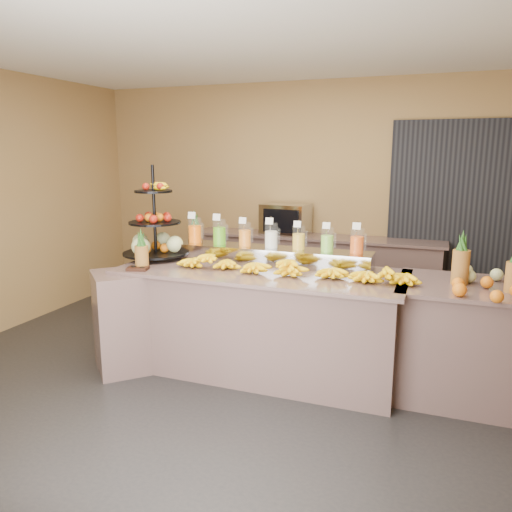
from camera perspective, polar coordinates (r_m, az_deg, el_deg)
The scene contains 20 objects.
ground at distance 4.40m, azimuth -0.92°, elevation -14.34°, with size 6.00×6.00×0.00m, color black.
room_envelope at distance 4.64m, azimuth 4.82°, elevation 10.97°, with size 6.04×5.02×2.82m.
buffet_counter at distance 4.49m, azimuth -1.09°, elevation -7.38°, with size 2.75×1.25×0.93m.
right_counter at distance 4.34m, azimuth 22.83°, elevation -8.99°, with size 1.08×0.88×0.93m.
back_ledge at distance 6.28m, azimuth 6.61°, elevation -1.85°, with size 3.10×0.55×0.93m.
pitcher_tray at distance 4.59m, azimuth 1.74°, elevation 0.05°, with size 1.85×0.30×0.15m, color gray.
juice_pitcher_orange_a at distance 4.86m, azimuth -6.99°, elevation 2.79°, with size 0.13×0.13×0.31m.
juice_pitcher_green at distance 4.75m, azimuth -4.20°, elevation 2.61°, with size 0.13×0.13×0.31m.
juice_pitcher_orange_b at distance 4.65m, azimuth -1.29°, elevation 2.34°, with size 0.12×0.12×0.28m.
juice_pitcher_milk at distance 4.56m, azimuth 1.75°, elevation 2.19°, with size 0.12×0.13×0.29m.
juice_pitcher_lemon at distance 4.49m, azimuth 4.90°, elevation 1.91°, with size 0.11×0.12×0.28m.
juice_pitcher_lime at distance 4.42m, azimuth 8.14°, elevation 1.70°, with size 0.11×0.12×0.28m.
juice_pitcher_orange_c at distance 4.38m, azimuth 11.46°, elevation 1.52°, with size 0.12×0.12×0.29m.
banana_heap at distance 4.20m, azimuth 4.13°, elevation -1.15°, with size 2.13×0.19×0.18m.
fruit_stand at distance 4.89m, azimuth -11.02°, elevation 2.37°, with size 0.72×0.72×0.89m.
condiment_caddy at distance 4.47m, azimuth -13.35°, elevation -1.40°, with size 0.18×0.13×0.03m, color black.
pineapple_left_a at distance 4.51m, azimuth -12.94°, elevation 0.26°, with size 0.12×0.12×0.36m.
pineapple_left_b at distance 5.13m, azimuth -6.95°, elevation 2.24°, with size 0.15×0.15×0.44m.
right_fruit_pile at distance 4.04m, azimuth 24.61°, elevation -2.53°, with size 0.51×0.49×0.27m.
oven_warmer at distance 6.26m, azimuth 3.42°, elevation 4.24°, with size 0.57×0.40×0.38m, color gray.
Camera 1 is at (1.45, -3.68, 1.94)m, focal length 35.00 mm.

